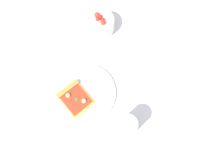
{
  "coord_description": "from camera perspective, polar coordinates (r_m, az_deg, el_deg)",
  "views": [
    {
      "loc": [
        -0.01,
        -0.31,
        0.92
      ],
      "look_at": [
        0.09,
        -0.02,
        0.03
      ],
      "focal_mm": 38.21,
      "sensor_mm": 36.0,
      "label": 1
    }
  ],
  "objects": [
    {
      "name": "ground_plane",
      "position": [
        0.97,
        -5.46,
        -1.22
      ],
      "size": [
        2.4,
        2.4,
        0.0
      ],
      "primitive_type": "plane",
      "color": "silver",
      "rests_on": "ground"
    },
    {
      "name": "paper_napkin",
      "position": [
        0.99,
        6.21,
        2.4
      ],
      "size": [
        0.13,
        0.15,
        0.0
      ],
      "primitive_type": "cube",
      "rotation": [
        0.0,
        0.0,
        0.06
      ],
      "color": "silver",
      "rests_on": "ground_plane"
    },
    {
      "name": "plate",
      "position": [
        0.95,
        -6.72,
        -4.51
      ],
      "size": [
        0.25,
        0.25,
        0.01
      ],
      "primitive_type": "cylinder",
      "color": "silver",
      "rests_on": "ground_plane"
    },
    {
      "name": "pizza_slice_main",
      "position": [
        0.94,
        -9.11,
        -5.29
      ],
      "size": [
        0.14,
        0.15,
        0.02
      ],
      "color": "gold",
      "rests_on": "plate"
    },
    {
      "name": "soda_glass",
      "position": [
        0.87,
        3.46,
        -12.38
      ],
      "size": [
        0.07,
        0.07,
        0.13
      ],
      "color": "silver",
      "rests_on": "ground_plane"
    },
    {
      "name": "salad_bowl",
      "position": [
        1.03,
        -2.73,
        12.02
      ],
      "size": [
        0.12,
        0.12,
        0.09
      ],
      "color": "white",
      "rests_on": "ground_plane"
    }
  ]
}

